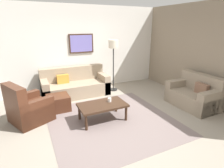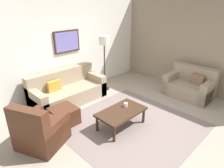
{
  "view_description": "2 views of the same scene",
  "coord_description": "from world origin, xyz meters",
  "px_view_note": "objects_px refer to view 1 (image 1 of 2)",
  "views": [
    {
      "loc": [
        -1.64,
        -3.43,
        2.17
      ],
      "look_at": [
        0.14,
        0.29,
        0.81
      ],
      "focal_mm": 29.0,
      "sensor_mm": 36.0,
      "label": 1
    },
    {
      "loc": [
        -3.01,
        -2.42,
        2.67
      ],
      "look_at": [
        -0.03,
        0.58,
        0.88
      ],
      "focal_mm": 31.84,
      "sensor_mm": 36.0,
      "label": 2
    }
  ],
  "objects_px": {
    "couch_loveseat": "(195,95)",
    "armchair_leather": "(27,110)",
    "couch_main": "(75,86)",
    "framed_artwork": "(81,43)",
    "lamp_standing": "(113,49)",
    "ottoman": "(58,103)",
    "cup": "(110,100)",
    "coffee_table": "(102,106)"
  },
  "relations": [
    {
      "from": "couch_loveseat",
      "to": "cup",
      "type": "xyz_separation_m",
      "value": [
        -2.43,
        0.42,
        0.15
      ]
    },
    {
      "from": "couch_main",
      "to": "coffee_table",
      "type": "height_order",
      "value": "couch_main"
    },
    {
      "from": "couch_main",
      "to": "ottoman",
      "type": "distance_m",
      "value": 1.17
    },
    {
      "from": "armchair_leather",
      "to": "cup",
      "type": "xyz_separation_m",
      "value": [
        1.81,
        -0.62,
        0.15
      ]
    },
    {
      "from": "coffee_table",
      "to": "cup",
      "type": "bearing_deg",
      "value": 15.02
    },
    {
      "from": "ottoman",
      "to": "framed_artwork",
      "type": "relative_size",
      "value": 0.69
    },
    {
      "from": "couch_loveseat",
      "to": "lamp_standing",
      "type": "bearing_deg",
      "value": 124.88
    },
    {
      "from": "ottoman",
      "to": "cup",
      "type": "relative_size",
      "value": 5.98
    },
    {
      "from": "framed_artwork",
      "to": "ottoman",
      "type": "bearing_deg",
      "value": -129.16
    },
    {
      "from": "couch_main",
      "to": "cup",
      "type": "height_order",
      "value": "couch_main"
    },
    {
      "from": "couch_loveseat",
      "to": "cup",
      "type": "distance_m",
      "value": 2.47
    },
    {
      "from": "coffee_table",
      "to": "framed_artwork",
      "type": "height_order",
      "value": "framed_artwork"
    },
    {
      "from": "couch_main",
      "to": "couch_loveseat",
      "type": "xyz_separation_m",
      "value": [
        2.79,
        -2.32,
        0.01
      ]
    },
    {
      "from": "couch_main",
      "to": "armchair_leather",
      "type": "bearing_deg",
      "value": -138.44
    },
    {
      "from": "armchair_leather",
      "to": "cup",
      "type": "height_order",
      "value": "armchair_leather"
    },
    {
      "from": "ottoman",
      "to": "lamp_standing",
      "type": "xyz_separation_m",
      "value": [
        2.0,
        0.76,
        1.21
      ]
    },
    {
      "from": "ottoman",
      "to": "cup",
      "type": "xyz_separation_m",
      "value": [
        1.06,
        -0.96,
        0.26
      ]
    },
    {
      "from": "couch_loveseat",
      "to": "armchair_leather",
      "type": "relative_size",
      "value": 1.24
    },
    {
      "from": "ottoman",
      "to": "coffee_table",
      "type": "relative_size",
      "value": 0.51
    },
    {
      "from": "coffee_table",
      "to": "framed_artwork",
      "type": "distance_m",
      "value": 2.68
    },
    {
      "from": "armchair_leather",
      "to": "couch_loveseat",
      "type": "bearing_deg",
      "value": -13.7
    },
    {
      "from": "ottoman",
      "to": "framed_artwork",
      "type": "distance_m",
      "value": 2.23
    },
    {
      "from": "armchair_leather",
      "to": "coffee_table",
      "type": "relative_size",
      "value": 0.96
    },
    {
      "from": "couch_main",
      "to": "couch_loveseat",
      "type": "distance_m",
      "value": 3.63
    },
    {
      "from": "armchair_leather",
      "to": "framed_artwork",
      "type": "relative_size",
      "value": 1.3
    },
    {
      "from": "ottoman",
      "to": "cup",
      "type": "height_order",
      "value": "cup"
    },
    {
      "from": "armchair_leather",
      "to": "framed_artwork",
      "type": "distance_m",
      "value": 2.82
    },
    {
      "from": "ottoman",
      "to": "framed_artwork",
      "type": "bearing_deg",
      "value": 50.84
    },
    {
      "from": "framed_artwork",
      "to": "armchair_leather",
      "type": "bearing_deg",
      "value": -137.55
    },
    {
      "from": "armchair_leather",
      "to": "lamp_standing",
      "type": "distance_m",
      "value": 3.16
    },
    {
      "from": "couch_loveseat",
      "to": "framed_artwork",
      "type": "distance_m",
      "value": 3.85
    },
    {
      "from": "armchair_leather",
      "to": "lamp_standing",
      "type": "xyz_separation_m",
      "value": [
        2.75,
        1.1,
        1.1
      ]
    },
    {
      "from": "couch_loveseat",
      "to": "ottoman",
      "type": "distance_m",
      "value": 3.75
    },
    {
      "from": "couch_loveseat",
      "to": "coffee_table",
      "type": "relative_size",
      "value": 1.19
    },
    {
      "from": "couch_main",
      "to": "framed_artwork",
      "type": "xyz_separation_m",
      "value": [
        0.41,
        0.42,
        1.29
      ]
    },
    {
      "from": "framed_artwork",
      "to": "couch_loveseat",
      "type": "bearing_deg",
      "value": -48.89
    },
    {
      "from": "couch_main",
      "to": "armchair_leather",
      "type": "height_order",
      "value": "armchair_leather"
    },
    {
      "from": "couch_main",
      "to": "framed_artwork",
      "type": "distance_m",
      "value": 1.41
    },
    {
      "from": "lamp_standing",
      "to": "couch_loveseat",
      "type": "bearing_deg",
      "value": -55.12
    },
    {
      "from": "couch_main",
      "to": "framed_artwork",
      "type": "bearing_deg",
      "value": 45.4
    },
    {
      "from": "couch_loveseat",
      "to": "lamp_standing",
      "type": "relative_size",
      "value": 0.77
    },
    {
      "from": "armchair_leather",
      "to": "couch_main",
      "type": "bearing_deg",
      "value": 41.56
    }
  ]
}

